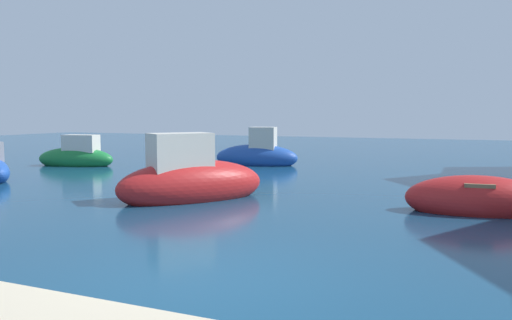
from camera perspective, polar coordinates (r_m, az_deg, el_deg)
The scene contains 5 objects.
ground at distance 6.67m, azimuth -6.03°, elevation -13.64°, with size 80.00×80.00×0.00m, color navy.
moored_boat_0 at distance 12.82m, azimuth -7.37°, elevation -2.32°, with size 3.45×3.96×1.97m.
moored_boat_3 at distance 22.27m, azimuth -19.53°, elevation 0.36°, with size 3.46×1.78×1.51m.
moored_boat_4 at distance 21.26m, azimuth 0.16°, elevation 0.57°, with size 3.66×1.87×1.85m.
moored_boat_5 at distance 12.00m, azimuth 23.56°, elevation -4.10°, with size 3.11×1.49×1.07m.
Camera 1 is at (3.09, -5.50, 2.15)m, focal length 35.59 mm.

